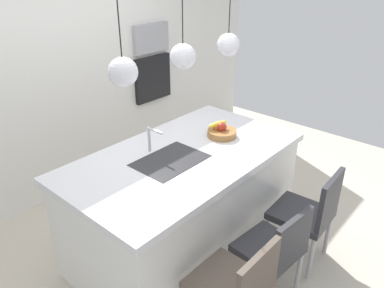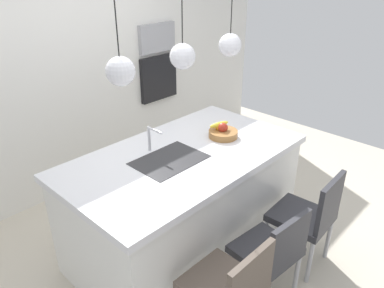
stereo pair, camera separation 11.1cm
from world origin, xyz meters
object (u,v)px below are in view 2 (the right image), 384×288
Objects in this scene: microwave at (157,38)px; chair_middle at (272,250)px; fruit_bowl at (223,131)px; chair_near at (230,287)px; oven at (158,78)px; chair_far at (309,215)px.

chair_middle is (-1.12, -2.47, -1.07)m from microwave.
fruit_bowl is at bearing -112.52° from microwave.
fruit_bowl is 0.48× the size of microwave.
chair_near is at bearing -179.66° from chair_middle.
fruit_bowl is 1.40m from chair_near.
oven reaches higher than chair_middle.
chair_middle is (-0.46, -0.87, -0.54)m from fruit_bowl.
fruit_bowl is 1.82m from microwave.
fruit_bowl is 0.32× the size of chair_middle.
chair_near is 1.05× the size of chair_middle.
chair_near is at bearing 179.68° from chair_far.
chair_far is (-0.59, -2.48, -1.04)m from microwave.
fruit_bowl is 0.30× the size of chair_near.
chair_near is 1.05m from chair_far.
chair_middle is 0.54m from chair_far.
fruit_bowl reaches higher than chair_middle.
chair_near reaches higher than chair_middle.
chair_near is (-1.63, -2.48, -0.53)m from oven.
chair_near is at bearing -123.35° from microwave.
fruit_bowl is 0.47× the size of oven.
microwave is 0.60× the size of chair_far.
chair_far is at bearing -0.95° from chair_middle.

